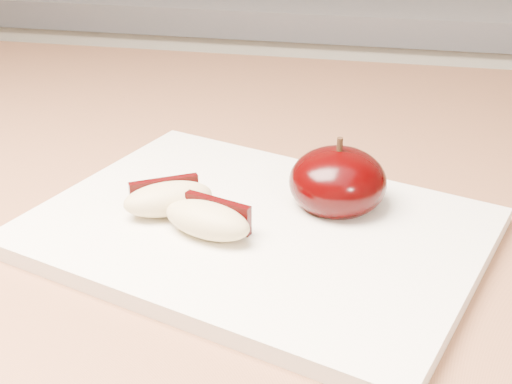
# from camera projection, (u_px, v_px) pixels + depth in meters

# --- Properties ---
(back_cabinet) EXTENTS (2.40, 0.62, 0.94)m
(back_cabinet) POSITION_uv_depth(u_px,v_px,m) (312.00, 210.00, 1.45)
(back_cabinet) COLOR silver
(back_cabinet) RESTS_ON ground
(cutting_board) EXTENTS (0.37, 0.31, 0.01)m
(cutting_board) POSITION_uv_depth(u_px,v_px,m) (256.00, 231.00, 0.51)
(cutting_board) COLOR white
(cutting_board) RESTS_ON island_counter
(apple_half) EXTENTS (0.09, 0.09, 0.06)m
(apple_half) POSITION_uv_depth(u_px,v_px,m) (338.00, 182.00, 0.53)
(apple_half) COLOR black
(apple_half) RESTS_ON cutting_board
(apple_wedge_a) EXTENTS (0.07, 0.06, 0.02)m
(apple_wedge_a) POSITION_uv_depth(u_px,v_px,m) (168.00, 198.00, 0.52)
(apple_wedge_a) COLOR #CDB682
(apple_wedge_a) RESTS_ON cutting_board
(apple_wedge_b) EXTENTS (0.07, 0.05, 0.02)m
(apple_wedge_b) POSITION_uv_depth(u_px,v_px,m) (208.00, 219.00, 0.49)
(apple_wedge_b) COLOR #CDB682
(apple_wedge_b) RESTS_ON cutting_board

